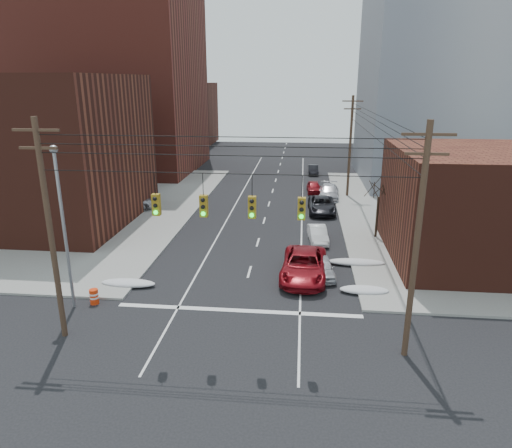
% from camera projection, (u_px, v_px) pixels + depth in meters
% --- Properties ---
extents(ground, '(160.00, 160.00, 0.00)m').
position_uv_depth(ground, '(218.00, 382.00, 19.77)').
color(ground, black).
rests_on(ground, ground).
extents(sidewalk_nw, '(40.00, 40.00, 0.15)m').
position_uv_depth(sidewalk_nw, '(11.00, 204.00, 47.96)').
color(sidewalk_nw, gray).
rests_on(sidewalk_nw, ground).
extents(building_brick_tall, '(24.00, 20.00, 30.00)m').
position_uv_depth(building_brick_tall, '(107.00, 61.00, 63.08)').
color(building_brick_tall, maroon).
rests_on(building_brick_tall, ground).
extents(building_brick_near, '(20.00, 16.00, 13.00)m').
position_uv_depth(building_brick_near, '(18.00, 150.00, 40.80)').
color(building_brick_near, '#491F16').
rests_on(building_brick_near, ground).
extents(building_brick_far, '(22.00, 18.00, 12.00)m').
position_uv_depth(building_brick_far, '(155.00, 114.00, 90.65)').
color(building_brick_far, '#491F16').
rests_on(building_brick_far, ground).
extents(building_office, '(22.00, 20.00, 25.00)m').
position_uv_depth(building_office, '(458.00, 80.00, 55.60)').
color(building_office, gray).
rests_on(building_office, ground).
extents(building_glass, '(20.00, 18.00, 22.00)m').
position_uv_depth(building_glass, '(422.00, 89.00, 80.52)').
color(building_glass, gray).
rests_on(building_glass, ground).
extents(building_storefront, '(16.00, 12.00, 8.00)m').
position_uv_depth(building_storefront, '(510.00, 207.00, 32.00)').
color(building_storefront, '#491F16').
rests_on(building_storefront, ground).
extents(utility_pole_left, '(2.20, 0.28, 11.00)m').
position_uv_depth(utility_pole_left, '(50.00, 228.00, 21.69)').
color(utility_pole_left, '#473323').
rests_on(utility_pole_left, ground).
extents(utility_pole_right, '(2.20, 0.28, 11.00)m').
position_uv_depth(utility_pole_right, '(417.00, 241.00, 20.05)').
color(utility_pole_right, '#473323').
rests_on(utility_pole_right, ground).
extents(utility_pole_far, '(2.20, 0.28, 11.00)m').
position_uv_depth(utility_pole_far, '(350.00, 145.00, 49.45)').
color(utility_pole_far, '#473323').
rests_on(utility_pole_far, ground).
extents(traffic_signals, '(17.00, 0.42, 2.02)m').
position_uv_depth(traffic_signals, '(228.00, 205.00, 20.41)').
color(traffic_signals, black).
rests_on(traffic_signals, ground).
extents(street_light, '(0.44, 0.44, 9.32)m').
position_uv_depth(street_light, '(62.00, 215.00, 24.70)').
color(street_light, gray).
rests_on(street_light, ground).
extents(bare_tree, '(2.09, 2.20, 4.93)m').
position_uv_depth(bare_tree, '(377.00, 211.00, 37.11)').
color(bare_tree, black).
rests_on(bare_tree, ground).
extents(snow_nw, '(3.50, 1.08, 0.42)m').
position_uv_depth(snow_nw, '(128.00, 283.00, 28.95)').
color(snow_nw, silver).
rests_on(snow_nw, ground).
extents(snow_ne, '(3.00, 1.08, 0.42)m').
position_uv_depth(snow_ne, '(364.00, 290.00, 28.00)').
color(snow_ne, silver).
rests_on(snow_ne, ground).
extents(snow_east_far, '(4.00, 1.08, 0.42)m').
position_uv_depth(snow_east_far, '(356.00, 262.00, 32.27)').
color(snow_east_far, silver).
rests_on(snow_east_far, ground).
extents(red_pickup, '(3.19, 6.38, 1.74)m').
position_uv_depth(red_pickup, '(304.00, 265.00, 30.03)').
color(red_pickup, maroon).
rests_on(red_pickup, ground).
extents(parked_car_a, '(1.89, 3.83, 1.26)m').
position_uv_depth(parked_car_a, '(322.00, 267.00, 30.34)').
color(parked_car_a, silver).
rests_on(parked_car_a, ground).
extents(parked_car_b, '(1.72, 3.96, 1.27)m').
position_uv_depth(parked_car_b, '(318.00, 234.00, 36.80)').
color(parked_car_b, white).
rests_on(parked_car_b, ground).
extents(parked_car_c, '(2.70, 5.59, 1.53)m').
position_uv_depth(parked_car_c, '(322.00, 205.00, 44.90)').
color(parked_car_c, black).
rests_on(parked_car_c, ground).
extents(parked_car_d, '(2.42, 5.35, 1.52)m').
position_uv_depth(parked_car_d, '(329.00, 192.00, 50.12)').
color(parked_car_d, silver).
rests_on(parked_car_d, ground).
extents(parked_car_e, '(1.72, 3.92, 1.31)m').
position_uv_depth(parked_car_e, '(314.00, 187.00, 52.87)').
color(parked_car_e, maroon).
rests_on(parked_car_e, ground).
extents(parked_car_f, '(1.43, 3.84, 1.25)m').
position_uv_depth(parked_car_f, '(313.00, 170.00, 63.22)').
color(parked_car_f, black).
rests_on(parked_car_f, ground).
extents(lot_car_a, '(3.99, 2.65, 1.24)m').
position_uv_depth(lot_car_a, '(92.00, 219.00, 40.38)').
color(lot_car_a, white).
rests_on(lot_car_a, sidewalk_nw).
extents(lot_car_b, '(6.10, 4.46, 1.54)m').
position_uv_depth(lot_car_b, '(127.00, 202.00, 45.34)').
color(lot_car_b, '#BCBCC1').
rests_on(lot_car_b, sidewalk_nw).
extents(lot_car_c, '(5.24, 2.20, 1.51)m').
position_uv_depth(lot_car_c, '(83.00, 206.00, 44.16)').
color(lot_car_c, black).
rests_on(lot_car_c, sidewalk_nw).
extents(lot_car_d, '(4.78, 2.44, 1.56)m').
position_uv_depth(lot_car_d, '(101.00, 198.00, 47.00)').
color(lot_car_d, silver).
rests_on(lot_car_d, sidewalk_nw).
extents(construction_barrel, '(0.67, 0.67, 0.90)m').
position_uv_depth(construction_barrel, '(94.00, 296.00, 26.61)').
color(construction_barrel, red).
rests_on(construction_barrel, ground).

